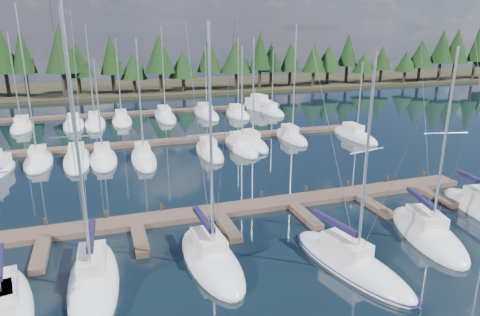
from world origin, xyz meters
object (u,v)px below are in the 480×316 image
object	(u,v)px
front_sailboat_0	(5,311)
motor_yacht_right	(258,106)
front_sailboat_2	(94,280)
front_sailboat_5	(427,233)
front_sailboat_4	(350,263)
main_dock	(219,214)
front_sailboat_3	(211,258)

from	to	relation	value
front_sailboat_0	motor_yacht_right	size ratio (longest dim) A/B	1.52
front_sailboat_2	front_sailboat_5	xyz separation A→B (m)	(21.36, -1.20, -0.02)
front_sailboat_2	front_sailboat_4	xyz separation A→B (m)	(14.37, -2.87, -0.02)
main_dock	front_sailboat_0	bearing A→B (deg)	-149.15
front_sailboat_4	front_sailboat_5	distance (m)	7.19
motor_yacht_right	main_dock	bearing A→B (deg)	-114.32
main_dock	front_sailboat_0	size ratio (longest dim) A/B	3.25
front_sailboat_0	front_sailboat_2	bearing A→B (deg)	19.36
front_sailboat_0	front_sailboat_3	world-z (taller)	front_sailboat_3
main_dock	front_sailboat_2	world-z (taller)	front_sailboat_2
front_sailboat_4	front_sailboat_5	bearing A→B (deg)	13.42
front_sailboat_4	motor_yacht_right	world-z (taller)	front_sailboat_4
front_sailboat_0	front_sailboat_5	bearing A→B (deg)	0.55
front_sailboat_3	motor_yacht_right	xyz separation A→B (m)	(20.51, 46.65, 0.18)
front_sailboat_4	main_dock	bearing A→B (deg)	120.75
main_dock	motor_yacht_right	distance (m)	44.45
front_sailboat_0	motor_yacht_right	xyz separation A→B (m)	(31.33, 48.28, 0.18)
front_sailboat_3	front_sailboat_5	world-z (taller)	front_sailboat_3
front_sailboat_3	front_sailboat_0	bearing A→B (deg)	-171.44
front_sailboat_4	front_sailboat_2	bearing A→B (deg)	168.69
main_dock	front_sailboat_3	size ratio (longest dim) A/B	3.00
front_sailboat_3	front_sailboat_4	world-z (taller)	front_sailboat_3
front_sailboat_0	front_sailboat_4	size ratio (longest dim) A/B	1.02
front_sailboat_3	front_sailboat_4	xyz separation A→B (m)	(7.68, -3.05, -0.01)
front_sailboat_4	front_sailboat_5	xyz separation A→B (m)	(7.00, 1.67, 0.00)
front_sailboat_2	front_sailboat_4	bearing A→B (deg)	-11.31
front_sailboat_2	motor_yacht_right	size ratio (longest dim) A/B	1.74
front_sailboat_0	motor_yacht_right	world-z (taller)	front_sailboat_0
front_sailboat_4	front_sailboat_0	bearing A→B (deg)	175.60
main_dock	front_sailboat_4	distance (m)	10.71
front_sailboat_3	motor_yacht_right	distance (m)	50.96
front_sailboat_5	motor_yacht_right	bearing A→B (deg)	83.07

